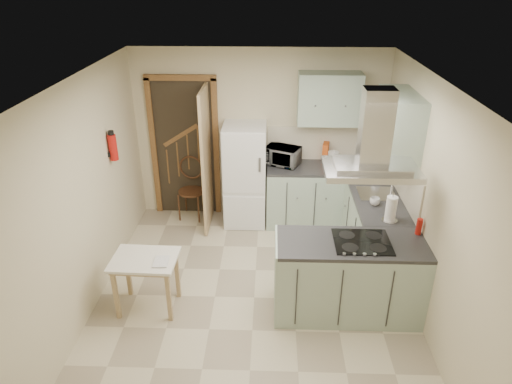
{
  "coord_description": "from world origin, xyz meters",
  "views": [
    {
      "loc": [
        0.16,
        -4.21,
        3.46
      ],
      "look_at": [
        0.01,
        0.45,
        1.15
      ],
      "focal_mm": 32.0,
      "sensor_mm": 36.0,
      "label": 1
    }
  ],
  "objects_px": {
    "extractor_hood": "(371,170)",
    "bentwood_chair": "(191,192)",
    "fridge": "(245,175)",
    "peninsula": "(348,277)",
    "drop_leaf_table": "(147,283)",
    "microwave": "(282,156)"
  },
  "relations": [
    {
      "from": "peninsula",
      "to": "microwave",
      "type": "relative_size",
      "value": 3.27
    },
    {
      "from": "fridge",
      "to": "bentwood_chair",
      "type": "height_order",
      "value": "fridge"
    },
    {
      "from": "drop_leaf_table",
      "to": "microwave",
      "type": "relative_size",
      "value": 1.47
    },
    {
      "from": "peninsula",
      "to": "extractor_hood",
      "type": "distance_m",
      "value": 1.27
    },
    {
      "from": "extractor_hood",
      "to": "bentwood_chair",
      "type": "height_order",
      "value": "extractor_hood"
    },
    {
      "from": "fridge",
      "to": "peninsula",
      "type": "bearing_deg",
      "value": -58.26
    },
    {
      "from": "bentwood_chair",
      "to": "microwave",
      "type": "distance_m",
      "value": 1.48
    },
    {
      "from": "microwave",
      "to": "bentwood_chair",
      "type": "bearing_deg",
      "value": -156.04
    },
    {
      "from": "peninsula",
      "to": "drop_leaf_table",
      "type": "height_order",
      "value": "peninsula"
    },
    {
      "from": "microwave",
      "to": "drop_leaf_table",
      "type": "bearing_deg",
      "value": -101.47
    },
    {
      "from": "fridge",
      "to": "drop_leaf_table",
      "type": "height_order",
      "value": "fridge"
    },
    {
      "from": "peninsula",
      "to": "microwave",
      "type": "bearing_deg",
      "value": 108.56
    },
    {
      "from": "peninsula",
      "to": "drop_leaf_table",
      "type": "xyz_separation_m",
      "value": [
        -2.2,
        -0.01,
        -0.12
      ]
    },
    {
      "from": "microwave",
      "to": "fridge",
      "type": "bearing_deg",
      "value": -147.32
    },
    {
      "from": "bentwood_chair",
      "to": "microwave",
      "type": "xyz_separation_m",
      "value": [
        1.35,
        -0.02,
        0.6
      ]
    },
    {
      "from": "fridge",
      "to": "extractor_hood",
      "type": "bearing_deg",
      "value": -56.21
    },
    {
      "from": "fridge",
      "to": "extractor_hood",
      "type": "relative_size",
      "value": 1.67
    },
    {
      "from": "bentwood_chair",
      "to": "fridge",
      "type": "bearing_deg",
      "value": 2.39
    },
    {
      "from": "peninsula",
      "to": "fridge",
      "type": "bearing_deg",
      "value": 121.74
    },
    {
      "from": "fridge",
      "to": "bentwood_chair",
      "type": "relative_size",
      "value": 1.75
    },
    {
      "from": "peninsula",
      "to": "drop_leaf_table",
      "type": "distance_m",
      "value": 2.2
    },
    {
      "from": "fridge",
      "to": "microwave",
      "type": "bearing_deg",
      "value": 8.0
    }
  ]
}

